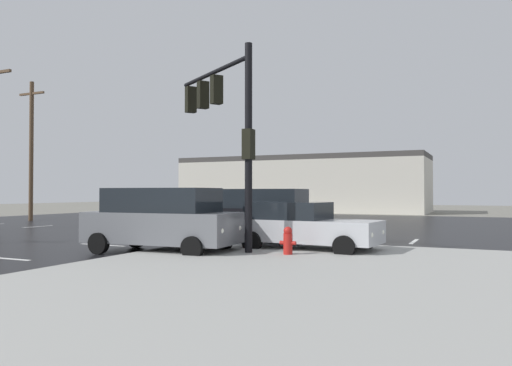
# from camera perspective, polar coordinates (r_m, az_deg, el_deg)

# --- Properties ---
(ground_plane) EXTENTS (120.00, 120.00, 0.00)m
(ground_plane) POSITION_cam_1_polar(r_m,az_deg,el_deg) (23.54, -7.35, -5.75)
(ground_plane) COLOR slate
(road_asphalt) EXTENTS (44.00, 44.00, 0.02)m
(road_asphalt) POSITION_cam_1_polar(r_m,az_deg,el_deg) (23.54, -7.35, -5.72)
(road_asphalt) COLOR black
(road_asphalt) RESTS_ON ground_plane
(sidewalk_corner) EXTENTS (18.00, 18.00, 0.14)m
(sidewalk_corner) POSITION_cam_1_polar(r_m,az_deg,el_deg) (8.11, 21.49, -14.15)
(sidewalk_corner) COLOR #9E9E99
(sidewalk_corner) RESTS_ON ground_plane
(snow_strip_curbside) EXTENTS (4.00, 1.60, 0.06)m
(snow_strip_curbside) POSITION_cam_1_polar(r_m,az_deg,el_deg) (17.63, -0.42, -6.77)
(snow_strip_curbside) COLOR white
(snow_strip_curbside) RESTS_ON sidewalk_corner
(lane_markings) EXTENTS (36.15, 36.15, 0.01)m
(lane_markings) POSITION_cam_1_polar(r_m,az_deg,el_deg) (21.74, -6.58, -6.07)
(lane_markings) COLOR silver
(lane_markings) RESTS_ON road_asphalt
(traffic_signal_mast) EXTENTS (4.03, 2.79, 6.22)m
(traffic_signal_mast) POSITION_cam_1_polar(r_m,az_deg,el_deg) (16.15, -3.61, 7.76)
(traffic_signal_mast) COLOR black
(traffic_signal_mast) RESTS_ON sidewalk_corner
(fire_hydrant) EXTENTS (0.48, 0.26, 0.79)m
(fire_hydrant) POSITION_cam_1_polar(r_m,az_deg,el_deg) (14.29, 3.69, -6.62)
(fire_hydrant) COLOR red
(fire_hydrant) RESTS_ON sidewalk_corner
(strip_building_background) EXTENTS (24.56, 8.00, 5.52)m
(strip_building_background) POSITION_cam_1_polar(r_m,az_deg,el_deg) (50.63, 5.31, -0.13)
(strip_building_background) COLOR beige
(strip_building_background) RESTS_ON ground_plane
(suv_black) EXTENTS (4.88, 2.27, 2.03)m
(suv_black) POSITION_cam_1_polar(r_m,az_deg,el_deg) (19.67, 0.67, -3.49)
(suv_black) COLOR black
(suv_black) RESTS_ON road_asphalt
(sedan_silver) EXTENTS (4.65, 2.34, 1.58)m
(sedan_silver) POSITION_cam_1_polar(r_m,az_deg,el_deg) (15.95, 5.38, -4.90)
(sedan_silver) COLOR #B7BABF
(sedan_silver) RESTS_ON road_asphalt
(suv_grey) EXTENTS (4.92, 2.37, 2.03)m
(suv_grey) POSITION_cam_1_polar(r_m,az_deg,el_deg) (15.79, -10.78, -4.06)
(suv_grey) COLOR slate
(suv_grey) RESTS_ON road_asphalt
(utility_pole_far) EXTENTS (2.20, 0.28, 9.40)m
(utility_pole_far) POSITION_cam_1_polar(r_m,az_deg,el_deg) (36.71, -24.44, 3.69)
(utility_pole_far) COLOR brown
(utility_pole_far) RESTS_ON ground_plane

